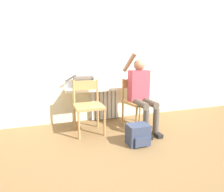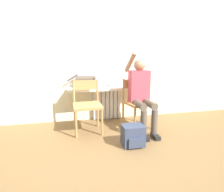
% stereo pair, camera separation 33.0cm
% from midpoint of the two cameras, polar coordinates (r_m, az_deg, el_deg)
% --- Properties ---
extents(ground_plane, '(12.00, 12.00, 0.00)m').
position_cam_midpoint_polar(ground_plane, '(2.84, 6.71, -14.15)').
color(ground_plane, brown).
extents(wall_with_window, '(7.00, 0.06, 2.70)m').
position_cam_midpoint_polar(wall_with_window, '(3.74, 0.71, 13.41)').
color(wall_with_window, beige).
rests_on(wall_with_window, ground_plane).
extents(radiator, '(0.58, 0.08, 0.62)m').
position_cam_midpoint_polar(radiator, '(3.78, 0.95, -2.53)').
color(radiator, silver).
rests_on(radiator, ground_plane).
extents(windowsill, '(1.55, 0.28, 0.05)m').
position_cam_midpoint_polar(windowsill, '(3.62, 1.32, 2.25)').
color(windowsill, white).
rests_on(windowsill, radiator).
extents(window_glass, '(1.49, 0.01, 1.21)m').
position_cam_midpoint_polar(window_glass, '(3.71, 0.84, 12.26)').
color(window_glass, white).
rests_on(window_glass, windowsill).
extents(chair_left, '(0.46, 0.46, 0.87)m').
position_cam_midpoint_polar(chair_left, '(3.12, -4.62, -2.58)').
color(chair_left, '#B2844C').
rests_on(chair_left, ground_plane).
extents(chair_right, '(0.54, 0.54, 0.87)m').
position_cam_midpoint_polar(chair_right, '(3.36, 10.65, -1.71)').
color(chair_right, '#B2844C').
rests_on(chair_right, ground_plane).
extents(person, '(0.36, 1.01, 1.35)m').
position_cam_midpoint_polar(person, '(3.22, 11.76, 1.52)').
color(person, brown).
rests_on(person, ground_plane).
extents(cat, '(0.55, 0.14, 0.27)m').
position_cam_midpoint_polar(cat, '(3.55, -5.71, 4.99)').
color(cat, '#4C4238').
rests_on(cat, windowsill).
extents(backpack, '(0.30, 0.27, 0.30)m').
position_cam_midpoint_polar(backpack, '(2.74, 9.94, -11.88)').
color(backpack, '#333D56').
rests_on(backpack, ground_plane).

